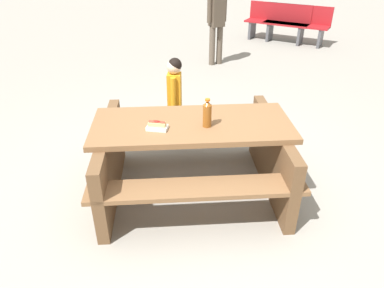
{
  "coord_description": "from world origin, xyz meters",
  "views": [
    {
      "loc": [
        -0.65,
        2.81,
        2.21
      ],
      "look_at": [
        0.0,
        0.0,
        0.52
      ],
      "focal_mm": 33.46,
      "sensor_mm": 36.0,
      "label": 1
    }
  ],
  "objects": [
    {
      "name": "park_bench_mid",
      "position": [
        -0.66,
        -6.23,
        0.45
      ],
      "size": [
        1.55,
        0.83,
        0.85
      ],
      "color": "maroon",
      "rests_on": "ground"
    },
    {
      "name": "soda_bottle",
      "position": [
        -0.14,
        0.04,
        0.87
      ],
      "size": [
        0.08,
        0.08,
        0.26
      ],
      "color": "brown",
      "rests_on": "picnic_table"
    },
    {
      "name": "hotdog_tray",
      "position": [
        0.27,
        0.19,
        0.78
      ],
      "size": [
        0.19,
        0.12,
        0.08
      ],
      "color": "white",
      "rests_on": "picnic_table"
    },
    {
      "name": "ground_plane",
      "position": [
        0.0,
        0.0,
        0.0
      ],
      "size": [
        30.0,
        30.0,
        0.0
      ],
      "primitive_type": "plane",
      "color": "gray",
      "rests_on": "ground"
    },
    {
      "name": "park_bench_near",
      "position": [
        -1.09,
        -6.11,
        0.45
      ],
      "size": [
        1.55,
        0.81,
        0.85
      ],
      "color": "maroon",
      "rests_on": "ground"
    },
    {
      "name": "bystander_adult",
      "position": [
        0.46,
        -4.08,
        1.04
      ],
      "size": [
        0.33,
        0.33,
        1.62
      ],
      "color": "brown",
      "rests_on": "ground"
    },
    {
      "name": "picnic_table",
      "position": [
        0.0,
        0.0,
        0.44
      ],
      "size": [
        2.13,
        1.87,
        0.75
      ],
      "color": "brown",
      "rests_on": "ground"
    },
    {
      "name": "child_in_coat",
      "position": [
        0.4,
        -0.85,
        0.68
      ],
      "size": [
        0.18,
        0.26,
        1.07
      ],
      "color": "brown",
      "rests_on": "ground"
    }
  ]
}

